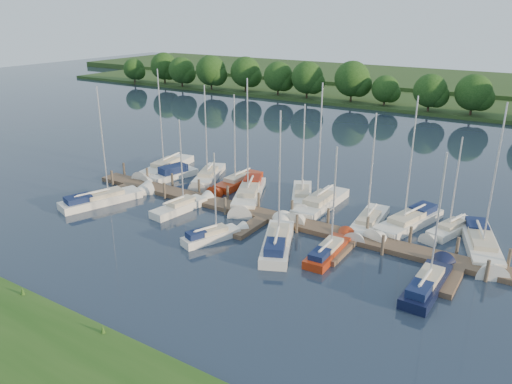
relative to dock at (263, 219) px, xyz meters
The scene contains 24 objects.
ground 7.31m from the dock, 90.00° to the right, with size 260.00×260.00×0.00m, color #1A2235.
near_bank 23.31m from the dock, 90.00° to the right, with size 90.00×10.00×0.50m, color #214B15.
dock is the anchor object (origin of this frame).
mooring_pilings 1.19m from the dock, 90.00° to the left, with size 38.24×2.84×2.00m.
far_shore 67.69m from the dock, 90.00° to the left, with size 180.00×30.00×0.60m, color #233E17.
distant_hill 92.69m from the dock, 90.00° to the left, with size 220.00×40.00×1.40m, color #334E22.
treeline 55.76m from the dock, 99.13° to the left, with size 146.97×9.04×8.24m.
sailboat_n_0 17.82m from the dock, 160.16° to the left, with size 3.25×9.31×11.73m.
motorboat 14.95m from the dock, 163.09° to the left, with size 3.10×6.35×1.76m.
sailboat_n_2 12.45m from the dock, 150.08° to the left, with size 4.45×8.11×10.43m.
sailboat_n_3 9.44m from the dock, 138.62° to the left, with size 1.94×7.63×9.84m.
sailboat_n_4 5.48m from the dock, 136.59° to the left, with size 5.38×9.20×11.98m.
sailboat_n_5 6.46m from the dock, 86.58° to the left, with size 4.49×7.28×9.54m.
sailboat_n_6 5.79m from the dock, 60.80° to the left, with size 2.29×9.28×11.92m.
sailboat_n_7 8.87m from the dock, 24.82° to the left, with size 2.48×7.98×10.01m.
sailboat_n_8 12.10m from the dock, 26.15° to the left, with size 4.06×9.08×11.47m.
sailboat_n_9 15.47m from the dock, 23.25° to the left, with size 3.18×6.56×8.42m.
sailboat_n_10 17.41m from the dock, 14.32° to the left, with size 4.55×9.32×11.71m.
sailboat_s_0 15.55m from the dock, 163.45° to the right, with size 4.41×8.88×11.25m.
sailboat_s_1 7.76m from the dock, 165.28° to the right, with size 2.32×6.73×8.71m.
sailboat_s_2 5.60m from the dock, 104.08° to the right, with size 3.00×5.61×7.49m.
sailboat_s_3 5.10m from the dock, 45.52° to the right, with size 4.85×8.30×10.96m.
sailboat_s_4 7.96m from the dock, 20.05° to the right, with size 1.74×6.68×8.56m.
sailboat_s_5 15.39m from the dock, 14.02° to the right, with size 1.93×7.42×9.60m.
Camera 1 is at (20.77, -26.40, 17.32)m, focal length 35.00 mm.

